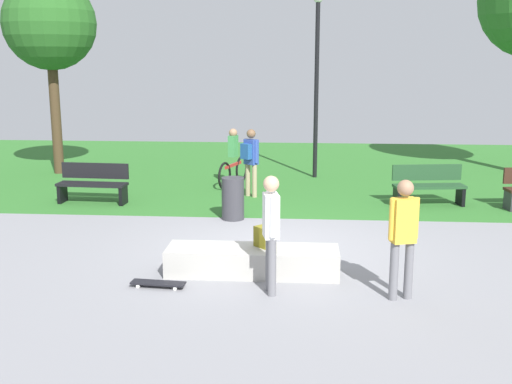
# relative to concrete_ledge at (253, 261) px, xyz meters

# --- Properties ---
(ground_plane) EXTENTS (28.00, 28.00, 0.00)m
(ground_plane) POSITION_rel_concrete_ledge_xyz_m (0.28, 1.38, -0.21)
(ground_plane) COLOR gray
(grass_lawn) EXTENTS (26.60, 11.96, 0.01)m
(grass_lawn) POSITION_rel_concrete_ledge_xyz_m (0.28, 9.40, -0.20)
(grass_lawn) COLOR #2D6B28
(grass_lawn) RESTS_ON ground_plane
(concrete_ledge) EXTENTS (2.66, 0.73, 0.41)m
(concrete_ledge) POSITION_rel_concrete_ledge_xyz_m (0.00, 0.00, 0.00)
(concrete_ledge) COLOR #A8A59E
(concrete_ledge) RESTS_ON ground_plane
(backpack_on_ledge) EXTENTS (0.34, 0.34, 0.32)m
(backpack_on_ledge) POSITION_rel_concrete_ledge_xyz_m (0.17, 0.09, 0.37)
(backpack_on_ledge) COLOR olive
(backpack_on_ledge) RESTS_ON concrete_ledge
(skater_performing_trick) EXTENTS (0.26, 0.42, 1.70)m
(skater_performing_trick) POSITION_rel_concrete_ledge_xyz_m (0.32, -0.78, 0.79)
(skater_performing_trick) COLOR slate
(skater_performing_trick) RESTS_ON ground_plane
(skater_watching) EXTENTS (0.42, 0.28, 1.69)m
(skater_watching) POSITION_rel_concrete_ledge_xyz_m (2.13, -0.88, 0.78)
(skater_watching) COLOR slate
(skater_watching) RESTS_ON ground_plane
(skateboard_by_ledge) EXTENTS (0.82, 0.27, 0.08)m
(skateboard_by_ledge) POSITION_rel_concrete_ledge_xyz_m (-1.33, -0.69, -0.14)
(skateboard_by_ledge) COLOR black
(skateboard_by_ledge) RESTS_ON ground_plane
(park_bench_far_right) EXTENTS (1.65, 0.69, 0.91)m
(park_bench_far_right) POSITION_rel_concrete_ledge_xyz_m (3.61, 4.92, 0.27)
(park_bench_far_right) COLOR #1E4223
(park_bench_far_right) RESTS_ON ground_plane
(park_bench_by_oak) EXTENTS (1.63, 0.57, 0.91)m
(park_bench_by_oak) POSITION_rel_concrete_ledge_xyz_m (-4.05, 4.57, 0.27)
(park_bench_by_oak) COLOR black
(park_bench_by_oak) RESTS_ON ground_plane
(tree_slender_maple) EXTENTS (2.56, 2.56, 5.51)m
(tree_slender_maple) POSITION_rel_concrete_ledge_xyz_m (-6.32, 8.23, 3.98)
(tree_slender_maple) COLOR #42301E
(tree_slender_maple) RESTS_ON grass_lawn
(lamp_post) EXTENTS (0.28, 0.28, 5.00)m
(lamp_post) POSITION_rel_concrete_ledge_xyz_m (1.10, 8.14, 2.77)
(lamp_post) COLOR black
(lamp_post) RESTS_ON ground_plane
(trash_bin) EXTENTS (0.47, 0.47, 0.88)m
(trash_bin) POSITION_rel_concrete_ledge_xyz_m (-0.68, 3.32, 0.23)
(trash_bin) COLOR #333338
(trash_bin) RESTS_ON ground_plane
(pedestrian_with_backpack) EXTENTS (0.44, 0.45, 1.64)m
(pedestrian_with_backpack) POSITION_rel_concrete_ledge_xyz_m (-0.49, 5.49, 0.77)
(pedestrian_with_backpack) COLOR tan
(pedestrian_with_backpack) RESTS_ON ground_plane
(cyclist_on_bicycle) EXTENTS (0.61, 1.75, 1.52)m
(cyclist_on_bicycle) POSITION_rel_concrete_ledge_xyz_m (-1.07, 6.92, 0.43)
(cyclist_on_bicycle) COLOR black
(cyclist_on_bicycle) RESTS_ON ground_plane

